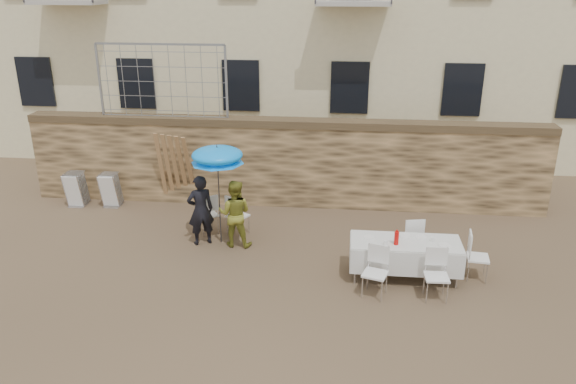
# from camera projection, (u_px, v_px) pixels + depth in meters

# --- Properties ---
(ground) EXTENTS (80.00, 80.00, 0.00)m
(ground) POSITION_uv_depth(u_px,v_px,m) (253.00, 309.00, 9.95)
(ground) COLOR brown
(ground) RESTS_ON ground
(stone_wall) EXTENTS (13.00, 0.50, 2.20)m
(stone_wall) POSITION_uv_depth(u_px,v_px,m) (284.00, 163.00, 14.20)
(stone_wall) COLOR olive
(stone_wall) RESTS_ON ground
(chain_link_fence) EXTENTS (3.20, 0.06, 1.80)m
(chain_link_fence) POSITION_uv_depth(u_px,v_px,m) (162.00, 82.00, 13.77)
(chain_link_fence) COLOR gray
(chain_link_fence) RESTS_ON stone_wall
(man_suit) EXTENTS (0.69, 0.61, 1.58)m
(man_suit) POSITION_uv_depth(u_px,v_px,m) (201.00, 210.00, 12.12)
(man_suit) COLOR black
(man_suit) RESTS_ON ground
(woman_dress) EXTENTS (0.74, 0.59, 1.49)m
(woman_dress) POSITION_uv_depth(u_px,v_px,m) (235.00, 213.00, 12.07)
(woman_dress) COLOR #A9AA34
(woman_dress) RESTS_ON ground
(umbrella) EXTENTS (1.13, 1.13, 2.07)m
(umbrella) POSITION_uv_depth(u_px,v_px,m) (217.00, 158.00, 11.76)
(umbrella) COLOR #3F3F44
(umbrella) RESTS_ON ground
(couple_chair_left) EXTENTS (0.67, 0.67, 0.96)m
(couple_chair_left) POSITION_uv_depth(u_px,v_px,m) (207.00, 213.00, 12.75)
(couple_chair_left) COLOR white
(couple_chair_left) RESTS_ON ground
(couple_chair_right) EXTENTS (0.65, 0.65, 0.96)m
(couple_chair_right) POSITION_uv_depth(u_px,v_px,m) (238.00, 215.00, 12.68)
(couple_chair_right) COLOR white
(couple_chair_right) RESTS_ON ground
(banquet_table) EXTENTS (2.10, 0.85, 0.78)m
(banquet_table) POSITION_uv_depth(u_px,v_px,m) (406.00, 243.00, 10.74)
(banquet_table) COLOR silver
(banquet_table) RESTS_ON ground
(soda_bottle) EXTENTS (0.09, 0.09, 0.26)m
(soda_bottle) POSITION_uv_depth(u_px,v_px,m) (396.00, 238.00, 10.56)
(soda_bottle) COLOR red
(soda_bottle) RESTS_ON banquet_table
(table_chair_front_left) EXTENTS (0.60, 0.60, 0.96)m
(table_chair_front_left) POSITION_uv_depth(u_px,v_px,m) (375.00, 273.00, 10.20)
(table_chair_front_left) COLOR white
(table_chair_front_left) RESTS_ON ground
(table_chair_front_right) EXTENTS (0.50, 0.50, 0.96)m
(table_chair_front_right) POSITION_uv_depth(u_px,v_px,m) (437.00, 276.00, 10.09)
(table_chair_front_right) COLOR white
(table_chair_front_right) RESTS_ON ground
(table_chair_back) EXTENTS (0.57, 0.57, 0.96)m
(table_chair_back) POSITION_uv_depth(u_px,v_px,m) (411.00, 238.00, 11.56)
(table_chair_back) COLOR white
(table_chair_back) RESTS_ON ground
(table_chair_side) EXTENTS (0.53, 0.53, 0.96)m
(table_chair_side) POSITION_uv_depth(u_px,v_px,m) (478.00, 256.00, 10.79)
(table_chair_side) COLOR white
(table_chair_side) RESTS_ON ground
(chair_stack_left) EXTENTS (0.46, 0.55, 0.92)m
(chair_stack_left) POSITION_uv_depth(u_px,v_px,m) (80.00, 186.00, 14.47)
(chair_stack_left) COLOR white
(chair_stack_left) RESTS_ON ground
(chair_stack_right) EXTENTS (0.46, 0.47, 0.92)m
(chair_stack_right) POSITION_uv_depth(u_px,v_px,m) (113.00, 187.00, 14.39)
(chair_stack_right) COLOR white
(chair_stack_right) RESTS_ON ground
(wood_planks) EXTENTS (0.70, 0.20, 2.00)m
(wood_planks) POSITION_uv_depth(u_px,v_px,m) (173.00, 169.00, 14.10)
(wood_planks) COLOR #A37749
(wood_planks) RESTS_ON ground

